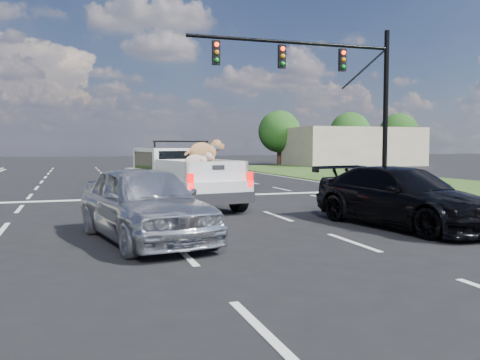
# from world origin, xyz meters

# --- Properties ---
(ground) EXTENTS (160.00, 160.00, 0.00)m
(ground) POSITION_xyz_m (0.00, 0.00, 0.00)
(ground) COLOR black
(ground) RESTS_ON ground
(road_markings) EXTENTS (17.75, 60.00, 0.01)m
(road_markings) POSITION_xyz_m (0.00, 6.56, 0.01)
(road_markings) COLOR silver
(road_markings) RESTS_ON ground
(traffic_signal) EXTENTS (9.11, 0.31, 7.00)m
(traffic_signal) POSITION_xyz_m (7.20, 10.50, 4.73)
(traffic_signal) COLOR black
(traffic_signal) RESTS_ON ground
(building_right) EXTENTS (12.00, 7.00, 3.60)m
(building_right) POSITION_xyz_m (22.00, 34.00, 1.80)
(building_right) COLOR #C3B495
(building_right) RESTS_ON ground
(tree_far_d) EXTENTS (4.20, 4.20, 5.40)m
(tree_far_d) POSITION_xyz_m (16.00, 38.00, 3.29)
(tree_far_d) COLOR #332114
(tree_far_d) RESTS_ON ground
(tree_far_e) EXTENTS (4.20, 4.20, 5.40)m
(tree_far_e) POSITION_xyz_m (24.00, 38.00, 3.29)
(tree_far_e) COLOR #332114
(tree_far_e) RESTS_ON ground
(tree_far_f) EXTENTS (4.20, 4.20, 5.40)m
(tree_far_f) POSITION_xyz_m (30.00, 38.00, 3.29)
(tree_far_f) COLOR #332114
(tree_far_f) RESTS_ON ground
(pickup_truck) EXTENTS (2.90, 5.93, 2.13)m
(pickup_truck) POSITION_xyz_m (-0.24, 7.34, 1.01)
(pickup_truck) COLOR black
(pickup_truck) RESTS_ON ground
(silver_sedan) EXTENTS (2.76, 4.93, 1.59)m
(silver_sedan) POSITION_xyz_m (-2.25, 1.56, 0.79)
(silver_sedan) COLOR silver
(silver_sedan) RESTS_ON ground
(black_coupe) EXTENTS (2.94, 5.31, 1.45)m
(black_coupe) POSITION_xyz_m (3.96, 1.43, 0.73)
(black_coupe) COLOR black
(black_coupe) RESTS_ON ground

